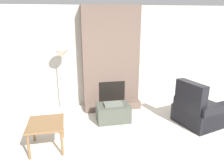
# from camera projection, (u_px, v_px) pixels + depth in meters

# --- Properties ---
(wall_back) EXTENTS (6.99, 0.06, 2.60)m
(wall_back) POSITION_uv_depth(u_px,v_px,m) (109.00, 57.00, 5.81)
(wall_back) COLOR #BCB7AD
(wall_back) RESTS_ON ground_plane
(fireplace) EXTENTS (1.45, 0.60, 2.60)m
(fireplace) POSITION_uv_depth(u_px,v_px,m) (111.00, 61.00, 5.63)
(fireplace) COLOR brown
(fireplace) RESTS_ON ground_plane
(ottoman) EXTENTS (0.76, 0.49, 0.44)m
(ottoman) POSITION_uv_depth(u_px,v_px,m) (113.00, 112.00, 5.06)
(ottoman) COLOR #474C42
(ottoman) RESTS_ON ground_plane
(armchair) EXTENTS (1.18, 1.12, 1.02)m
(armchair) POSITION_uv_depth(u_px,v_px,m) (198.00, 111.00, 4.91)
(armchair) COLOR black
(armchair) RESTS_ON ground_plane
(side_table) EXTENTS (0.63, 0.67, 0.52)m
(side_table) POSITION_uv_depth(u_px,v_px,m) (46.00, 126.00, 3.95)
(side_table) COLOR brown
(side_table) RESTS_ON ground_plane
(floor_lamp_left) EXTENTS (0.35, 0.35, 1.60)m
(floor_lamp_left) POSITION_uv_depth(u_px,v_px,m) (62.00, 57.00, 5.16)
(floor_lamp_left) COLOR #ADADB2
(floor_lamp_left) RESTS_ON ground_plane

